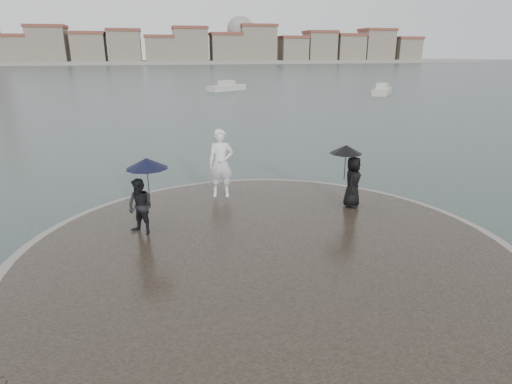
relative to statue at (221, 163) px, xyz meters
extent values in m
plane|color=#2B3835|center=(0.49, -7.85, -1.49)|extent=(400.00, 400.00, 0.00)
cylinder|color=gray|center=(0.49, -4.35, -1.33)|extent=(12.50, 12.50, 0.32)
cylinder|color=#2D261E|center=(0.49, -4.35, -1.31)|extent=(11.90, 11.90, 0.36)
imported|color=white|center=(0.00, 0.00, 0.00)|extent=(0.91, 0.68, 2.26)
imported|color=black|center=(-2.54, -2.59, -0.37)|extent=(0.93, 0.91, 1.51)
cylinder|color=black|center=(-2.29, -2.49, 0.22)|extent=(0.02, 0.02, 0.90)
cone|color=black|center=(-2.29, -2.49, 0.77)|extent=(1.10, 1.10, 0.28)
imported|color=black|center=(3.84, -1.88, -0.33)|extent=(0.87, 0.93, 1.60)
cylinder|color=black|center=(3.59, -1.78, 0.17)|extent=(0.02, 0.02, 0.90)
cone|color=black|center=(3.59, -1.78, 0.69)|extent=(1.00, 1.00, 0.26)
cube|color=gray|center=(0.49, 155.15, -0.89)|extent=(260.00, 20.00, 1.20)
cube|color=gray|center=(-47.51, 152.15, 3.01)|extent=(10.00, 10.00, 9.00)
cube|color=brown|center=(-47.51, 152.15, 8.01)|extent=(10.60, 10.60, 1.00)
cube|color=gray|center=(-36.51, 152.15, 4.51)|extent=(12.00, 10.00, 12.00)
cube|color=brown|center=(-36.51, 152.15, 11.01)|extent=(12.60, 10.60, 1.00)
cube|color=gray|center=(-23.51, 152.15, 3.51)|extent=(11.00, 10.00, 10.00)
cube|color=brown|center=(-23.51, 152.15, 9.01)|extent=(11.60, 10.60, 1.00)
cube|color=gray|center=(-11.51, 152.15, 4.01)|extent=(11.00, 10.00, 11.00)
cube|color=brown|center=(-11.51, 152.15, 10.01)|extent=(11.60, 10.60, 1.00)
cube|color=gray|center=(0.49, 152.15, 3.01)|extent=(10.00, 10.00, 9.00)
cube|color=brown|center=(0.49, 152.15, 8.01)|extent=(10.60, 10.60, 1.00)
cube|color=gray|center=(11.49, 152.15, 4.51)|extent=(12.00, 10.00, 12.00)
cube|color=brown|center=(11.49, 152.15, 11.01)|extent=(12.60, 10.60, 1.00)
cube|color=gray|center=(24.49, 152.15, 3.51)|extent=(11.00, 10.00, 10.00)
cube|color=brown|center=(24.49, 152.15, 9.01)|extent=(11.60, 10.60, 1.00)
cube|color=gray|center=(36.49, 152.15, 5.01)|extent=(13.00, 10.00, 13.00)
cube|color=brown|center=(36.49, 152.15, 12.01)|extent=(13.60, 10.60, 1.00)
cube|color=gray|center=(50.49, 152.15, 3.01)|extent=(10.00, 10.00, 9.00)
cube|color=brown|center=(50.49, 152.15, 8.01)|extent=(10.60, 10.60, 1.00)
cube|color=gray|center=(61.49, 152.15, 4.01)|extent=(11.00, 10.00, 11.00)
cube|color=brown|center=(61.49, 152.15, 10.01)|extent=(11.60, 10.60, 1.00)
cube|color=gray|center=(73.49, 152.15, 3.51)|extent=(11.00, 10.00, 10.00)
cube|color=brown|center=(73.49, 152.15, 9.01)|extent=(11.60, 10.60, 1.00)
cube|color=gray|center=(85.49, 152.15, 4.51)|extent=(12.00, 10.00, 12.00)
cube|color=brown|center=(85.49, 152.15, 11.01)|extent=(12.60, 10.60, 1.00)
cube|color=gray|center=(98.49, 152.15, 3.01)|extent=(10.00, 10.00, 9.00)
cube|color=brown|center=(98.49, 152.15, 8.01)|extent=(10.60, 10.60, 1.00)
sphere|color=gray|center=(30.49, 154.15, 10.51)|extent=(10.00, 10.00, 10.00)
cube|color=beige|center=(24.19, 33.55, -1.24)|extent=(4.51, 5.40, 0.90)
cube|color=beige|center=(24.19, 33.55, -0.64)|extent=(2.14, 2.32, 0.90)
cube|color=beige|center=(7.00, 42.35, -1.24)|extent=(5.44, 4.43, 0.90)
cube|color=beige|center=(7.00, 42.35, -0.64)|extent=(2.33, 2.12, 0.90)
camera|label=1|loc=(-1.92, -13.58, 3.57)|focal=30.00mm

